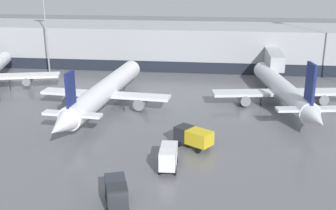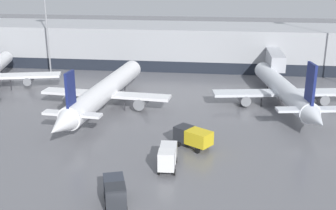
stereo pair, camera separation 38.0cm
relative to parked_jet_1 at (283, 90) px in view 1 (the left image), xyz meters
name	(u,v)px [view 1 (the left image)]	position (x,y,z in m)	size (l,w,h in m)	color
terminal_building	(183,45)	(-18.54, 27.38, 1.93)	(160.00, 30.22, 9.00)	#9EA0A5
parked_jet_1	(283,90)	(0.00, 0.00, 0.00)	(22.95, 33.20, 9.36)	silver
parked_jet_3	(105,91)	(-28.20, -5.10, 0.28)	(21.01, 37.04, 8.91)	white
service_truck_1	(193,136)	(-13.32, -18.95, -1.02)	(5.15, 4.39, 2.49)	gold
service_truck_2	(168,156)	(-15.73, -25.03, -1.00)	(2.11, 5.03, 2.75)	silver
service_truck_3	(116,191)	(-19.67, -33.22, -1.02)	(3.26, 5.02, 2.74)	#2D333D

